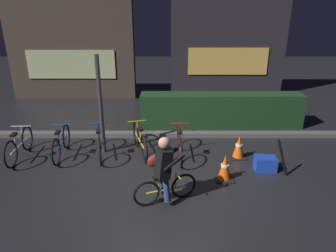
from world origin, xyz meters
The scene contains 16 objects.
ground_plane centered at (0.00, 0.00, 0.00)m, with size 40.00×40.00×0.00m, color black.
sidewalk_curb centered at (0.00, 2.20, 0.06)m, with size 12.00×0.24×0.12m, color #56544F.
hedge_row centered at (1.80, 3.10, 0.49)m, with size 4.80×0.70×0.99m, color #19381C.
storefront_left centered at (-3.58, 6.50, 1.96)m, with size 4.91×0.54×3.93m.
storefront_right centered at (2.69, 7.20, 2.28)m, with size 4.70×0.54×4.58m.
street_post centered at (-1.35, 1.20, 1.17)m, with size 0.10×0.10×2.35m, color #2D2D33.
parked_bike_leftmost centered at (-3.24, 0.87, 0.32)m, with size 0.46×1.54×0.71m.
parked_bike_left_mid centered at (-2.31, 0.99, 0.33)m, with size 0.46×1.54×0.71m.
parked_bike_center_left centered at (-1.41, 1.00, 0.34)m, with size 0.51×1.57×0.74m.
parked_bike_center_right centered at (-0.47, 1.14, 0.34)m, with size 0.55×1.56×0.74m.
parked_bike_right_mid centered at (0.48, 0.94, 0.34)m, with size 0.46×1.63×0.75m.
traffic_cone_near centered at (1.36, -0.10, 0.26)m, with size 0.36×0.36×0.54m.
traffic_cone_far centered at (1.86, 0.89, 0.27)m, with size 0.36×0.36×0.55m.
blue_crate centered at (2.31, 0.30, 0.15)m, with size 0.44×0.32×0.30m, color #193DB7.
cyclist centered at (0.13, -0.85, 0.63)m, with size 1.12×0.52×1.25m.
closed_umbrella centered at (2.55, 0.05, 0.41)m, with size 0.05×0.05×0.85m, color black.
Camera 1 is at (0.21, -5.30, 3.10)m, focal length 31.18 mm.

